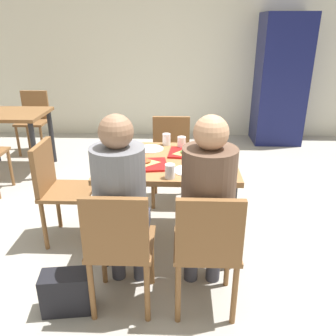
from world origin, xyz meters
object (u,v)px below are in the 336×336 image
at_px(chair_near_right, 207,245).
at_px(plastic_cup_a, 167,139).
at_px(plastic_cup_d, 182,142).
at_px(chair_left_end, 57,185).
at_px(person_in_red, 121,196).
at_px(pizza_slice_a, 141,161).
at_px(tray_red_near, 143,165).
at_px(condiment_bottle, 128,140).
at_px(handbag, 68,292).
at_px(foil_bundle, 111,153).
at_px(person_in_brown_jacket, 207,198).
at_px(plastic_cup_c, 116,150).
at_px(soda_can, 225,152).
at_px(background_chair_far, 34,117).
at_px(tray_red_far, 191,153).
at_px(paper_plate_near_edge, 189,171).
at_px(chair_far_side, 171,153).
at_px(chair_near_left, 119,243).
at_px(paper_plate_center, 150,149).
at_px(drink_fridge, 281,81).
at_px(background_table, 9,123).
at_px(main_table, 168,171).
at_px(plastic_cup_b, 170,171).
at_px(pizza_slice_b, 188,152).

relative_size(chair_near_right, plastic_cup_a, 8.64).
bearing_deg(plastic_cup_d, chair_left_end, -164.84).
relative_size(person_in_red, pizza_slice_a, 5.64).
xyz_separation_m(chair_near_right, tray_red_near, (-0.45, 0.66, 0.24)).
bearing_deg(plastic_cup_d, person_in_red, -111.41).
distance_m(condiment_bottle, handbag, 1.29).
bearing_deg(chair_left_end, handbag, -70.16).
height_order(condiment_bottle, foil_bundle, condiment_bottle).
bearing_deg(person_in_brown_jacket, plastic_cup_c, 133.20).
relative_size(tray_red_near, soda_can, 2.95).
bearing_deg(chair_left_end, background_chair_far, 115.91).
height_order(tray_red_far, plastic_cup_d, plastic_cup_d).
bearing_deg(background_chair_far, paper_plate_near_edge, -48.96).
height_order(chair_far_side, handbag, chair_far_side).
height_order(plastic_cup_a, background_chair_far, background_chair_far).
height_order(chair_near_left, background_chair_far, same).
relative_size(tray_red_far, background_chair_far, 0.42).
bearing_deg(paper_plate_center, plastic_cup_a, 43.94).
xyz_separation_m(tray_red_far, drink_fridge, (1.41, 2.72, 0.20)).
bearing_deg(chair_near_right, person_in_red, 165.11).
bearing_deg(chair_far_side, paper_plate_near_edge, -81.35).
xyz_separation_m(condiment_bottle, drink_fridge, (1.94, 2.62, 0.13)).
bearing_deg(plastic_cup_a, tray_red_near, -107.29).
relative_size(paper_plate_near_edge, soda_can, 1.80).
xyz_separation_m(plastic_cup_c, soda_can, (0.87, -0.04, 0.01)).
relative_size(chair_near_right, background_table, 0.96).
bearing_deg(person_in_brown_jacket, condiment_bottle, 123.99).
xyz_separation_m(soda_can, foil_bundle, (-0.90, -0.04, -0.01)).
xyz_separation_m(tray_red_far, pizza_slice_a, (-0.38, -0.25, 0.02)).
bearing_deg(condiment_bottle, person_in_brown_jacket, -56.01).
height_order(person_in_brown_jacket, condiment_bottle, person_in_brown_jacket).
distance_m(main_table, pizza_slice_a, 0.26).
height_order(paper_plate_center, foil_bundle, foil_bundle).
bearing_deg(plastic_cup_c, chair_near_right, -51.77).
bearing_deg(drink_fridge, chair_near_left, -116.96).
height_order(plastic_cup_b, plastic_cup_d, same).
xyz_separation_m(paper_plate_center, plastic_cup_b, (0.18, -0.59, 0.05)).
bearing_deg(person_in_red, handbag, -155.85).
bearing_deg(handbag, soda_can, 38.50).
xyz_separation_m(chair_near_left, plastic_cup_b, (0.29, 0.45, 0.29)).
height_order(chair_near_right, plastic_cup_b, chair_near_right).
xyz_separation_m(paper_plate_center, plastic_cup_a, (0.13, 0.13, 0.05)).
bearing_deg(tray_red_near, chair_far_side, 79.06).
xyz_separation_m(foil_bundle, background_table, (-1.56, 1.54, -0.18)).
height_order(chair_far_side, pizza_slice_b, chair_far_side).
bearing_deg(chair_left_end, soda_can, 0.89).
height_order(chair_near_left, foil_bundle, chair_near_left).
xyz_separation_m(plastic_cup_a, background_chair_far, (-1.98, 1.89, -0.29)).
relative_size(chair_near_left, background_table, 0.96).
relative_size(person_in_red, tray_red_near, 3.54).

